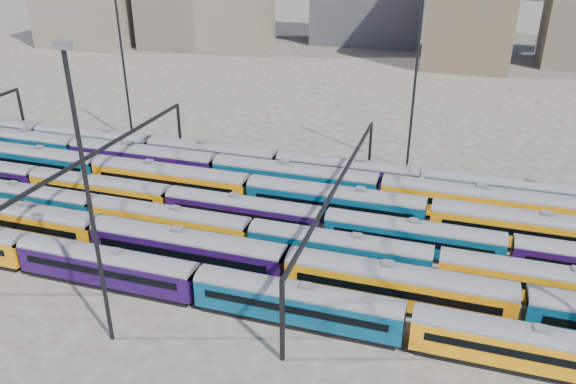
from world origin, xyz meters
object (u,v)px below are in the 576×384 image
(rake_2, at_px, (339,247))
(rake_1, at_px, (187,246))
(rake_0, at_px, (107,263))
(mast_2, at_px, (88,195))

(rake_2, bearing_deg, rake_1, -161.45)
(rake_0, bearing_deg, mast_2, -55.27)
(rake_0, height_order, rake_1, rake_1)
(rake_1, bearing_deg, rake_0, -141.12)
(rake_2, relative_size, mast_2, 3.82)
(rake_1, relative_size, mast_2, 5.88)
(rake_2, distance_m, mast_2, 26.15)
(rake_0, xyz_separation_m, rake_1, (6.20, 5.00, 0.26))
(rake_1, bearing_deg, mast_2, -96.41)
(rake_1, xyz_separation_m, mast_2, (-1.35, -12.00, 11.18))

